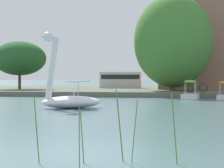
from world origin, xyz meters
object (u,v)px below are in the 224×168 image
object	(u,v)px
pedal_boat_lime	(190,94)
pedal_boat_orange	(224,94)
tree_broadleaf_right	(20,58)
parked_van	(120,79)
bicycle_parked	(197,88)
tree_willow_near_path	(173,41)
swan_boat	(69,96)

from	to	relation	value
pedal_boat_lime	pedal_boat_orange	bearing A→B (deg)	0.22
tree_broadleaf_right	parked_van	bearing A→B (deg)	34.83
tree_broadleaf_right	parked_van	distance (m)	11.92
pedal_boat_lime	parked_van	world-z (taller)	parked_van
pedal_boat_lime	bicycle_parked	bearing A→B (deg)	75.71
pedal_boat_orange	tree_willow_near_path	distance (m)	8.16
tree_broadleaf_right	bicycle_parked	size ratio (longest dim) A/B	3.97
pedal_boat_lime	parked_van	size ratio (longest dim) A/B	0.47
pedal_boat_orange	tree_broadleaf_right	world-z (taller)	tree_broadleaf_right
pedal_boat_orange	bicycle_parked	distance (m)	3.09
swan_boat	pedal_boat_orange	world-z (taller)	swan_boat
pedal_boat_lime	pedal_boat_orange	distance (m)	2.55
pedal_boat_orange	tree_willow_near_path	bearing A→B (deg)	125.75
tree_broadleaf_right	bicycle_parked	world-z (taller)	tree_broadleaf_right
pedal_boat_orange	tree_broadleaf_right	size ratio (longest dim) A/B	0.29
swan_boat	pedal_boat_lime	xyz separation A→B (m)	(6.72, 11.14, -0.28)
pedal_boat_lime	tree_broadleaf_right	bearing A→B (deg)	154.02
pedal_boat_orange	pedal_boat_lime	bearing A→B (deg)	-179.78
swan_boat	pedal_boat_orange	bearing A→B (deg)	50.25
swan_boat	parked_van	bearing A→B (deg)	91.70
tree_willow_near_path	tree_broadleaf_right	size ratio (longest dim) A/B	1.24
pedal_boat_lime	tree_willow_near_path	world-z (taller)	tree_willow_near_path
bicycle_parked	parked_van	distance (m)	15.05
bicycle_parked	parked_van	size ratio (longest dim) A/B	0.36
tree_broadleaf_right	bicycle_parked	distance (m)	18.92
tree_willow_near_path	parked_van	bearing A→B (deg)	122.62
tree_willow_near_path	parked_van	world-z (taller)	tree_willow_near_path
swan_boat	parked_van	world-z (taller)	swan_boat
pedal_boat_lime	pedal_boat_orange	xyz separation A→B (m)	(2.55, 0.01, -0.00)
tree_willow_near_path	bicycle_parked	xyz separation A→B (m)	(1.99, -3.11, -4.17)
tree_broadleaf_right	pedal_boat_lime	bearing A→B (deg)	-25.98
swan_boat	tree_broadleaf_right	distance (m)	22.28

